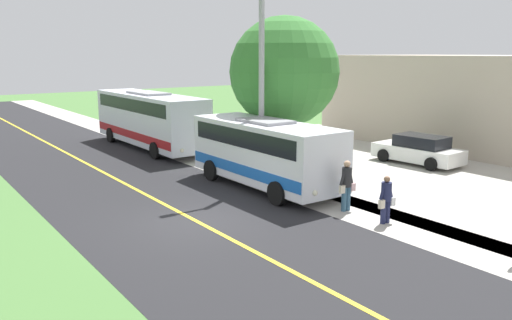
# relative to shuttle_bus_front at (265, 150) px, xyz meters

# --- Properties ---
(ground_plane) EXTENTS (120.00, 120.00, 0.00)m
(ground_plane) POSITION_rel_shuttle_bus_front_xyz_m (4.49, 2.12, -1.56)
(ground_plane) COLOR #477238
(road_surface) EXTENTS (8.00, 100.00, 0.01)m
(road_surface) POSITION_rel_shuttle_bus_front_xyz_m (4.49, 2.12, -1.56)
(road_surface) COLOR black
(road_surface) RESTS_ON ground
(sidewalk) EXTENTS (2.40, 100.00, 0.01)m
(sidewalk) POSITION_rel_shuttle_bus_front_xyz_m (-0.71, 2.12, -1.56)
(sidewalk) COLOR #B2ADA3
(sidewalk) RESTS_ON ground
(parking_lot_surface) EXTENTS (14.00, 36.00, 0.01)m
(parking_lot_surface) POSITION_rel_shuttle_bus_front_xyz_m (-7.91, 5.12, -1.56)
(parking_lot_surface) COLOR #B2ADA3
(parking_lot_surface) RESTS_ON ground
(road_centre_line) EXTENTS (0.16, 100.00, 0.00)m
(road_centre_line) POSITION_rel_shuttle_bus_front_xyz_m (4.49, 2.12, -1.55)
(road_centre_line) COLOR gold
(road_centre_line) RESTS_ON ground
(shuttle_bus_front) EXTENTS (2.64, 7.59, 2.83)m
(shuttle_bus_front) POSITION_rel_shuttle_bus_front_xyz_m (0.00, 0.00, 0.00)
(shuttle_bus_front) COLOR white
(shuttle_bus_front) RESTS_ON ground
(transit_bus_rear) EXTENTS (2.63, 10.42, 3.26)m
(transit_bus_rear) POSITION_rel_shuttle_bus_front_xyz_m (0.00, -11.18, 0.22)
(transit_bus_rear) COLOR silver
(transit_bus_rear) RESTS_ON ground
(pedestrian_with_bags) EXTENTS (0.72, 0.34, 1.58)m
(pedestrian_with_bags) POSITION_rel_shuttle_bus_front_xyz_m (-0.42, 5.97, -0.72)
(pedestrian_with_bags) COLOR #1E2347
(pedestrian_with_bags) RESTS_ON ground
(pedestrian_waiting) EXTENTS (0.72, 0.34, 1.81)m
(pedestrian_waiting) POSITION_rel_shuttle_bus_front_xyz_m (-0.36, 4.26, -0.58)
(pedestrian_waiting) COLOR #335972
(pedestrian_waiting) RESTS_ON ground
(street_light_pole) EXTENTS (1.97, 0.24, 7.90)m
(street_light_pole) POSITION_rel_shuttle_bus_front_xyz_m (-0.38, -0.94, 2.80)
(street_light_pole) COLOR #9E9EA3
(street_light_pole) RESTS_ON ground
(parked_car_near) EXTENTS (2.23, 4.51, 1.45)m
(parked_car_near) POSITION_rel_shuttle_bus_front_xyz_m (-9.00, 0.82, -0.87)
(parked_car_near) COLOR white
(parked_car_near) RESTS_ON ground
(tree_curbside) EXTENTS (5.13, 5.13, 7.17)m
(tree_curbside) POSITION_rel_shuttle_bus_front_xyz_m (-2.91, -2.39, 3.03)
(tree_curbside) COLOR brown
(tree_curbside) RESTS_ON ground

